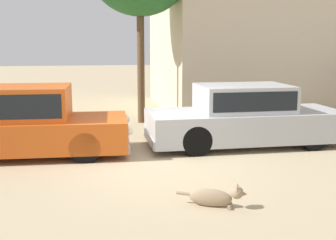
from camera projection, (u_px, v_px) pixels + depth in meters
The scene contains 4 objects.
ground_plane at pixel (160, 165), 8.88m from camera, with size 80.00×80.00×0.00m, color tan.
parked_sedan_nearest at pixel (23, 122), 9.57m from camera, with size 4.70×1.99×1.54m.
parked_sedan_second at pixel (244, 116), 10.57m from camera, with size 4.82×1.84×1.47m.
stray_dog_spotted at pixel (216, 197), 6.63m from camera, with size 1.02×0.51×0.38m.
Camera 1 is at (-1.39, -8.47, 2.47)m, focal length 46.73 mm.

